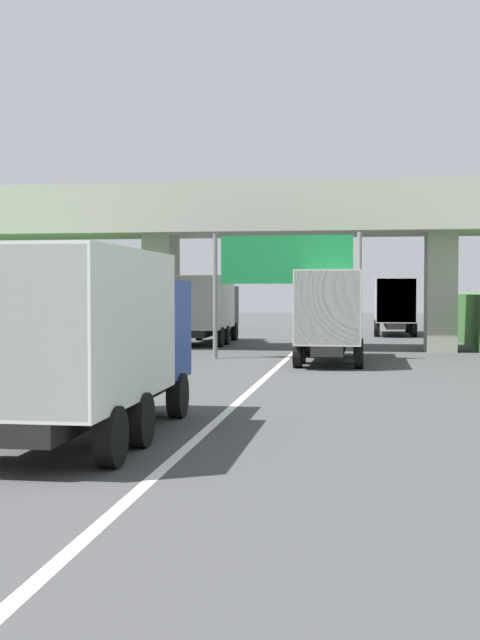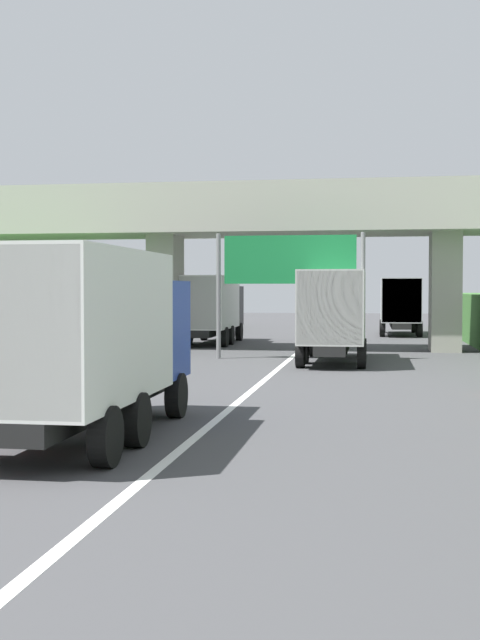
% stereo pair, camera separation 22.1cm
% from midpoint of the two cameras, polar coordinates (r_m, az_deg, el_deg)
% --- Properties ---
extents(lane_centre_stripe, '(0.20, 103.48, 0.01)m').
position_cam_midpoint_polar(lane_centre_stripe, '(30.50, 3.16, -3.08)').
color(lane_centre_stripe, white).
rests_on(lane_centre_stripe, ground).
extents(overpass_bridge, '(40.00, 4.80, 7.49)m').
position_cam_midpoint_polar(overpass_bridge, '(38.39, 4.42, 6.35)').
color(overpass_bridge, '#ADA89E').
rests_on(overpass_bridge, ground).
extents(overhead_highway_sign, '(5.88, 0.18, 4.99)m').
position_cam_midpoint_polar(overhead_highway_sign, '(32.82, 3.62, 3.64)').
color(overhead_highway_sign, slate).
rests_on(overhead_highway_sign, ground).
extents(truck_green, '(2.44, 7.30, 3.44)m').
position_cam_midpoint_polar(truck_green, '(31.52, 6.66, 0.59)').
color(truck_green, black).
rests_on(truck_green, ground).
extents(truck_black, '(2.44, 7.30, 3.44)m').
position_cam_midpoint_polar(truck_black, '(42.33, -1.81, 0.98)').
color(truck_black, black).
rests_on(truck_black, ground).
extents(truck_blue, '(2.44, 7.30, 3.44)m').
position_cam_midpoint_polar(truck_blue, '(15.43, -9.93, -0.97)').
color(truck_blue, black).
rests_on(truck_blue, ground).
extents(truck_silver, '(2.44, 7.30, 3.44)m').
position_cam_midpoint_polar(truck_silver, '(51.56, 11.02, 1.14)').
color(truck_silver, black).
rests_on(truck_silver, ground).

